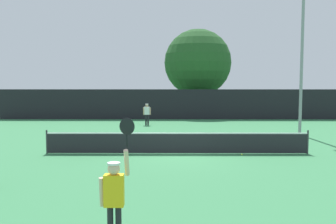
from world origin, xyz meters
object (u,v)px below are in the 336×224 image
Objects in this scene: player_serving at (115,191)px; light_pole at (302,50)px; tennis_ball at (242,154)px; player_receiving at (147,112)px; parked_car_mid at (198,105)px; parked_car_far at (238,105)px; parked_car_near at (93,105)px; large_tree at (198,63)px.

light_pole is at bearing 59.89° from player_serving.
light_pole is (4.73, 6.29, 5.07)m from tennis_ball.
player_receiving is 11.63m from light_pole.
light_pole is at bearing 53.03° from tennis_ball.
parked_car_mid is 1.01× the size of parked_car_far.
player_receiving is 12.91m from parked_car_near.
large_tree is (4.41, 8.71, 4.08)m from player_receiving.
player_receiving is at bearing -66.96° from parked_car_near.
light_pole is at bearing -69.21° from large_tree.
player_receiving is at bearing 113.38° from tennis_ball.
parked_car_mid is 4.27m from parked_car_far.
tennis_ball is at bearing 65.20° from player_serving.
light_pole reaches higher than parked_car_far.
player_receiving is at bearing 91.78° from player_serving.
large_tree is at bearing 82.66° from player_serving.
player_serving is 18.36m from light_pole.
player_serving is 20.56m from player_receiving.
parked_car_mid reaches higher than player_receiving.
parked_car_far is (15.22, 0.19, 0.00)m from parked_car_near.
parked_car_far is at bearing 75.57° from player_serving.
parked_car_far is (3.96, 22.75, 0.74)m from tennis_ball.
parked_car_near is at bearing 116.50° from tennis_ball.
parked_car_far is (-0.77, 16.46, -4.33)m from light_pole.
player_receiving is at bearing -119.69° from parked_car_mid.
player_serving is at bearing -84.05° from parked_car_near.
tennis_ball is at bearing -104.24° from parked_car_far.
parked_car_near is at bearing 166.82° from large_tree.
parked_car_far reaches higher than player_receiving.
light_pole is (9.63, -5.04, 4.14)m from player_receiving.
light_pole is at bearing -79.12° from parked_car_mid.
light_pole reaches higher than parked_car_near.
large_tree is 1.89× the size of parked_car_mid.
parked_car_far is at bearing 1.04° from parked_car_mid.
large_tree is (-5.22, 13.76, -0.06)m from light_pole.
parked_car_near is (-6.99, 31.78, -0.36)m from player_serving.
player_serving is 33.01m from parked_car_far.
parked_car_mid is (-0.27, 22.18, 0.74)m from tennis_ball.
parked_car_mid is (3.99, 31.40, -0.36)m from player_serving.
parked_car_mid is (0.22, 2.14, -4.27)m from large_tree.
light_pole is at bearing -51.97° from parked_car_near.
large_tree is at bearing -102.42° from parked_car_mid.
player_receiving is 14.46m from parked_car_far.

